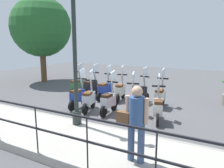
{
  "coord_description": "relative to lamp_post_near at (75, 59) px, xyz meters",
  "views": [
    {
      "loc": [
        -7.35,
        -3.56,
        2.59
      ],
      "look_at": [
        0.2,
        0.5,
        0.9
      ],
      "focal_mm": 35.0,
      "sensor_mm": 36.0,
      "label": 1
    }
  ],
  "objects": [
    {
      "name": "scooter_near_0",
      "position": [
        1.71,
        -1.95,
        -1.61
      ],
      "size": [
        1.2,
        0.54,
        1.54
      ],
      "rotation": [
        0.0,
        0.0,
        0.29
      ],
      "color": "black",
      "rests_on": "ground_plane"
    },
    {
      "name": "tree_large",
      "position": [
        5.3,
        6.69,
        1.36
      ],
      "size": [
        3.73,
        3.73,
        5.33
      ],
      "color": "brown",
      "rests_on": "ground_plane"
    },
    {
      "name": "scooter_far_3",
      "position": [
        3.28,
        0.93,
        -1.61
      ],
      "size": [
        1.23,
        0.45,
        1.54
      ],
      "rotation": [
        0.0,
        0.0,
        -0.14
      ],
      "color": "black",
      "rests_on": "ground_plane"
    },
    {
      "name": "ground_plane",
      "position": [
        2.4,
        -0.29,
        -2.1
      ],
      "size": [
        28.0,
        28.0,
        0.0
      ],
      "primitive_type": "plane",
      "color": "#4C4C4F"
    },
    {
      "name": "pedestrian_with_bag",
      "position": [
        -1.09,
        -2.3,
        -1.02
      ],
      "size": [
        0.33,
        0.65,
        1.59
      ],
      "rotation": [
        0.0,
        0.0,
        -0.02
      ],
      "color": "#384C70",
      "rests_on": "promenade_walkway"
    },
    {
      "name": "scooter_far_1",
      "position": [
        3.39,
        -0.71,
        -1.61
      ],
      "size": [
        1.22,
        0.51,
        1.54
      ],
      "rotation": [
        0.0,
        0.0,
        -0.23
      ],
      "color": "black",
      "rests_on": "ground_plane"
    },
    {
      "name": "promenade_walkway",
      "position": [
        -0.75,
        -0.29,
        -2.02
      ],
      "size": [
        2.2,
        20.0,
        0.15
      ],
      "color": "#A39E93",
      "rests_on": "ground_plane"
    },
    {
      "name": "scooter_far_2",
      "position": [
        3.42,
        0.23,
        -1.61
      ],
      "size": [
        1.23,
        0.47,
        1.54
      ],
      "rotation": [
        0.0,
        0.0,
        0.17
      ],
      "color": "black",
      "rests_on": "ground_plane"
    },
    {
      "name": "scooter_near_2",
      "position": [
        1.65,
        -0.17,
        -1.61
      ],
      "size": [
        1.23,
        0.44,
        1.54
      ],
      "rotation": [
        0.0,
        0.0,
        0.02
      ],
      "color": "black",
      "rests_on": "ground_plane"
    },
    {
      "name": "fence_railing",
      "position": [
        -1.8,
        -0.29,
        -1.2
      ],
      "size": [
        0.04,
        16.03,
        1.07
      ],
      "color": "black",
      "rests_on": "promenade_walkway"
    },
    {
      "name": "scooter_far_4",
      "position": [
        3.43,
        1.76,
        -1.61
      ],
      "size": [
        1.23,
        0.47,
        1.54
      ],
      "rotation": [
        0.0,
        0.0,
        -0.17
      ],
      "color": "black",
      "rests_on": "ground_plane"
    },
    {
      "name": "lamp_post_near",
      "position": [
        0.0,
        0.0,
        0.0
      ],
      "size": [
        0.26,
        0.9,
        4.38
      ],
      "color": "#232D28",
      "rests_on": "promenade_walkway"
    },
    {
      "name": "scooter_near_1",
      "position": [
        1.72,
        -1.02,
        -1.61
      ],
      "size": [
        1.21,
        0.51,
        1.54
      ],
      "rotation": [
        0.0,
        0.0,
        0.24
      ],
      "color": "black",
      "rests_on": "ground_plane"
    },
    {
      "name": "scooter_near_4",
      "position": [
        1.68,
        1.2,
        -1.61
      ],
      "size": [
        1.23,
        0.44,
        1.54
      ],
      "rotation": [
        0.0,
        0.0,
        0.02
      ],
      "color": "black",
      "rests_on": "ground_plane"
    },
    {
      "name": "scooter_far_5",
      "position": [
        3.31,
        2.51,
        -1.61
      ],
      "size": [
        1.23,
        0.44,
        1.54
      ],
      "rotation": [
        0.0,
        0.0,
        0.08
      ],
      "color": "black",
      "rests_on": "ground_plane"
    },
    {
      "name": "scooter_far_0",
      "position": [
        3.26,
        -1.59,
        -1.61
      ],
      "size": [
        1.23,
        0.44,
        1.54
      ],
      "rotation": [
        0.0,
        0.0,
        0.01
      ],
      "color": "black",
      "rests_on": "ground_plane"
    },
    {
      "name": "scooter_near_3",
      "position": [
        1.57,
        0.63,
        -1.61
      ],
      "size": [
        1.21,
        0.51,
        1.54
      ],
      "rotation": [
        0.0,
        0.0,
        0.24
      ],
      "color": "black",
      "rests_on": "ground_plane"
    }
  ]
}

